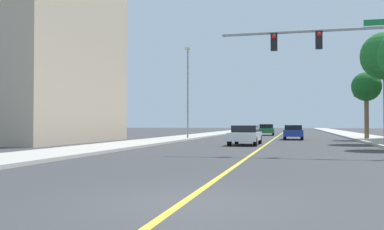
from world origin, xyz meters
The scene contains 11 objects.
ground centered at (0.00, 42.00, 0.00)m, with size 192.00×192.00×0.00m, color #38383A.
sidewalk_left centered at (-8.93, 42.00, 0.07)m, with size 3.76×168.00×0.15m, color #B2ADA3.
sidewalk_right centered at (8.93, 42.00, 0.07)m, with size 3.76×168.00×0.15m, color #B2ADA3.
lane_marking_center centered at (0.00, 42.00, 0.00)m, with size 0.16×144.00×0.01m, color yellow.
building_left_near centered at (-20.75, 22.47, 7.52)m, with size 14.56×14.63×15.04m, color tan.
traffic_signal_mast centered at (4.74, 13.28, 4.67)m, with size 9.06×0.36×6.32m.
street_lamp centered at (-7.55, 29.91, 4.73)m, with size 0.56×0.28×8.31m.
palm_far centered at (8.18, 32.75, 4.68)m, with size 2.60×2.60×5.93m.
car_white centered at (-1.32, 21.49, 0.70)m, with size 1.95×4.37×1.34m.
car_green centered at (-1.55, 46.55, 0.74)m, with size 2.06×4.48×1.40m.
car_blue centered at (1.82, 32.45, 0.70)m, with size 1.75×4.11×1.33m.
Camera 1 is at (2.03, -7.52, 1.46)m, focal length 39.59 mm.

